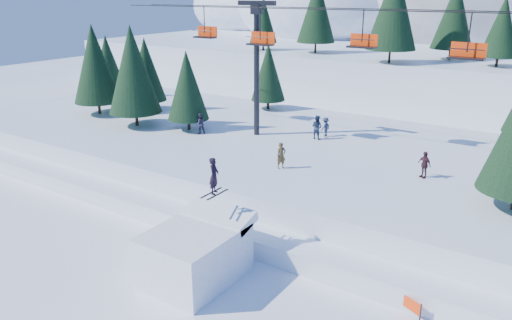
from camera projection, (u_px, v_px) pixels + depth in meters
The scene contains 9 objects.
ground at pixel (202, 312), 22.02m from camera, with size 160.00×160.00×0.00m, color white.
mid_shelf at pixel (361, 170), 35.82m from camera, with size 70.00×22.00×2.50m, color white.
berm at pixel (292, 232), 28.15m from camera, with size 70.00×6.00×1.10m, color white.
mountain_ridge at pixel (469, 16), 79.43m from camera, with size 119.00×61.13×26.46m.
jump_kicker at pixel (196, 252), 24.28m from camera, with size 3.80×5.19×5.85m.
chairlift at pixel (402, 58), 32.11m from camera, with size 46.00×3.21×10.28m.
conifer_stand at pixel (390, 96), 33.29m from camera, with size 62.94×17.18×8.43m.
distant_skiers at pixel (334, 137), 36.21m from camera, with size 27.77×9.38×1.87m.
banner_near at pixel (396, 295), 22.31m from camera, with size 2.60×1.24×0.90m.
Camera 1 is at (12.33, -14.24, 13.46)m, focal length 35.00 mm.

